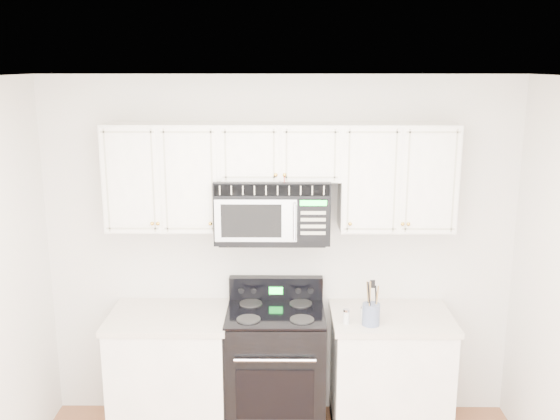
{
  "coord_description": "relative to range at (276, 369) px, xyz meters",
  "views": [
    {
      "loc": [
        0.03,
        -2.74,
        2.67
      ],
      "look_at": [
        0.0,
        1.3,
        1.72
      ],
      "focal_mm": 40.0,
      "sensor_mm": 36.0,
      "label": 1
    }
  ],
  "objects": [
    {
      "name": "room",
      "position": [
        0.03,
        -1.45,
        0.82
      ],
      "size": [
        3.51,
        3.51,
        2.61
      ],
      "color": "brown",
      "rests_on": "ground"
    },
    {
      "name": "utensil_crock",
      "position": [
        0.66,
        -0.2,
        0.52
      ],
      "size": [
        0.12,
        0.12,
        0.32
      ],
      "color": "#4A5879",
      "rests_on": "base_cabinet_right"
    },
    {
      "name": "shaker_salt",
      "position": [
        0.62,
        -0.09,
        0.48
      ],
      "size": [
        0.04,
        0.04,
        0.09
      ],
      "color": "silver",
      "rests_on": "base_cabinet_right"
    },
    {
      "name": "range",
      "position": [
        0.0,
        0.0,
        0.0
      ],
      "size": [
        0.71,
        0.65,
        1.11
      ],
      "color": "black",
      "rests_on": "ground"
    },
    {
      "name": "shaker_pepper",
      "position": [
        0.49,
        -0.18,
        0.49
      ],
      "size": [
        0.04,
        0.04,
        0.11
      ],
      "color": "silver",
      "rests_on": "base_cabinet_right"
    },
    {
      "name": "base_cabinet_left",
      "position": [
        -0.77,
        -0.01,
        -0.06
      ],
      "size": [
        0.86,
        0.65,
        0.92
      ],
      "color": "white",
      "rests_on": "ground"
    },
    {
      "name": "microwave",
      "position": [
        -0.02,
        0.09,
        1.19
      ],
      "size": [
        0.8,
        0.45,
        0.44
      ],
      "color": "black",
      "rests_on": "ground"
    },
    {
      "name": "base_cabinet_right",
      "position": [
        0.83,
        -0.01,
        -0.06
      ],
      "size": [
        0.86,
        0.65,
        0.92
      ],
      "color": "white",
      "rests_on": "ground"
    },
    {
      "name": "upper_cabinets",
      "position": [
        0.03,
        0.13,
        1.45
      ],
      "size": [
        2.44,
        0.37,
        0.75
      ],
      "color": "white",
      "rests_on": "ground"
    }
  ]
}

